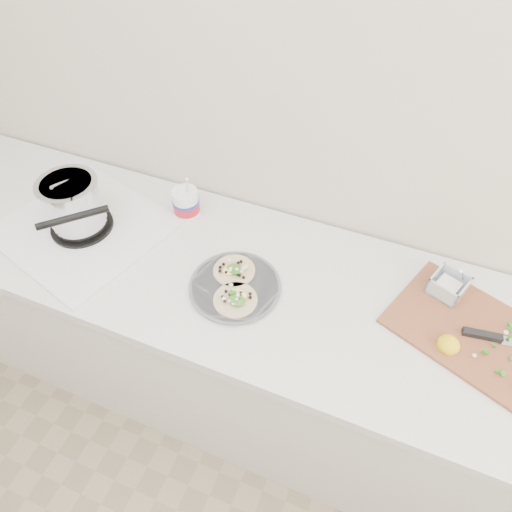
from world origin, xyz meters
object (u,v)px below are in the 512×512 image
at_px(taco_plate, 235,285).
at_px(tub, 186,202).
at_px(cutboard, 473,326).
at_px(stove, 77,212).

relative_size(taco_plate, tub, 1.36).
bearing_deg(cutboard, taco_plate, -149.32).
height_order(stove, taco_plate, stove).
relative_size(stove, cutboard, 1.19).
distance_m(taco_plate, cutboard, 0.71).
bearing_deg(tub, stove, -146.08).
bearing_deg(stove, cutboard, 19.55).
xyz_separation_m(stove, tub, (0.30, 0.20, -0.02)).
bearing_deg(cutboard, tub, -166.01).
bearing_deg(cutboard, stove, -155.39).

